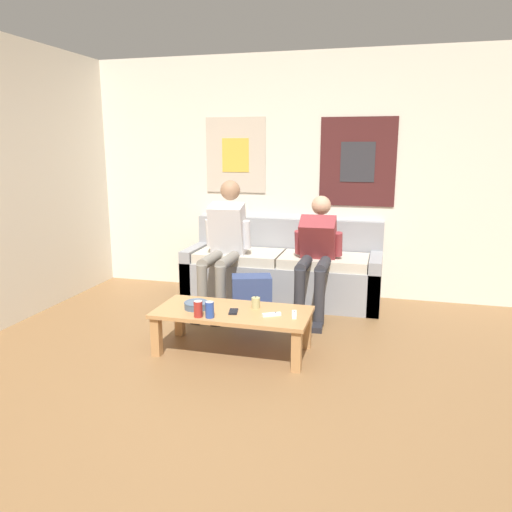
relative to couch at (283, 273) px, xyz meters
The scene contains 14 objects.
ground_plane 2.61m from the couch, 86.16° to the right, with size 18.00×18.00×0.00m, color brown.
wall_back 1.06m from the couch, 64.15° to the left, with size 10.00×0.07×2.55m.
couch is the anchor object (origin of this frame).
coffee_table 1.45m from the couch, 93.67° to the right, with size 1.21×0.56×0.34m.
person_seated_adult 0.75m from the couch, 144.03° to the right, with size 0.47×0.90×1.26m.
person_seated_teen 0.62m from the couch, 40.72° to the right, with size 0.47×0.94×1.12m.
backpack 0.80m from the couch, 98.77° to the right, with size 0.41×0.33×0.45m.
ceramic_bowl 1.53m from the couch, 104.55° to the right, with size 0.20×0.20×0.06m.
pillar_candle 1.35m from the couch, 87.18° to the right, with size 0.07×0.07×0.10m.
drink_can_blue 1.67m from the couch, 97.22° to the right, with size 0.07×0.07×0.12m.
drink_can_red 1.69m from the couch, 100.17° to the right, with size 0.07×0.07×0.12m.
game_controller_near_left 1.51m from the couch, 74.75° to the right, with size 0.06×0.15×0.03m.
game_controller_near_right 1.52m from the couch, 81.22° to the right, with size 0.14×0.10×0.03m.
cell_phone 1.49m from the couch, 92.87° to the right, with size 0.09×0.15×0.01m.
Camera 1 is at (0.86, -2.40, 1.60)m, focal length 35.00 mm.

